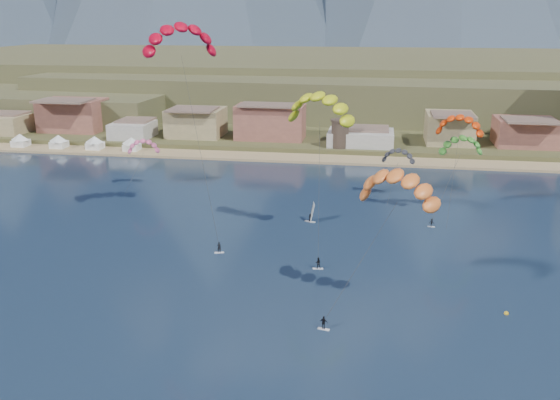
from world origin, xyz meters
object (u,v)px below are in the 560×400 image
kitesurfer_red (180,34)px  kitesurfer_orange (398,182)px  kitesurfer_green (461,143)px  watchtower (340,133)px  windsurfer (311,216)px  kitesurfer_yellow (320,103)px  buoy (506,313)px

kitesurfer_red → kitesurfer_orange: bearing=-35.3°
kitesurfer_green → kitesurfer_orange: bearing=-107.2°
watchtower → windsurfer: 64.11m
watchtower → kitesurfer_yellow: (0.71, -72.25, 19.08)m
kitesurfer_yellow → buoy: (29.66, -27.00, -25.33)m
kitesurfer_orange → kitesurfer_green: size_ratio=1.22×
kitesurfer_yellow → buoy: bearing=-42.3°
kitesurfer_red → kitesurfer_green: (53.26, 17.66, -21.77)m
kitesurfer_red → windsurfer: size_ratio=10.34×
kitesurfer_yellow → kitesurfer_green: bearing=33.6°
kitesurfer_red → buoy: bearing=-26.5°
kitesurfer_red → windsurfer: 43.67m
kitesurfer_yellow → kitesurfer_orange: size_ratio=1.31×
kitesurfer_red → kitesurfer_yellow: bearing=-1.4°
kitesurfer_green → windsurfer: kitesurfer_green is taller
watchtower → kitesurfer_yellow: 74.73m
kitesurfer_orange → kitesurfer_yellow: bearing=116.5°
kitesurfer_yellow → kitesurfer_orange: 31.02m
watchtower → kitesurfer_green: 61.59m
kitesurfer_red → kitesurfer_orange: (39.25, -27.74, -18.40)m
watchtower → kitesurfer_green: bearing=-62.4°
windsurfer → watchtower: bearing=88.6°
kitesurfer_yellow → windsurfer: bearing=105.0°
kitesurfer_orange → kitesurfer_green: kitesurfer_orange is taller
windsurfer → buoy: windsurfer is taller
windsurfer → kitesurfer_orange: bearing=-66.1°
watchtower → kitesurfer_orange: (14.21, -99.37, 12.48)m
kitesurfer_yellow → kitesurfer_red: bearing=178.6°
kitesurfer_yellow → buoy: size_ratio=45.37×
kitesurfer_green → windsurfer: size_ratio=4.74×
kitesurfer_red → kitesurfer_green: kitesurfer_red is taller
kitesurfer_red → kitesurfer_green: 60.19m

